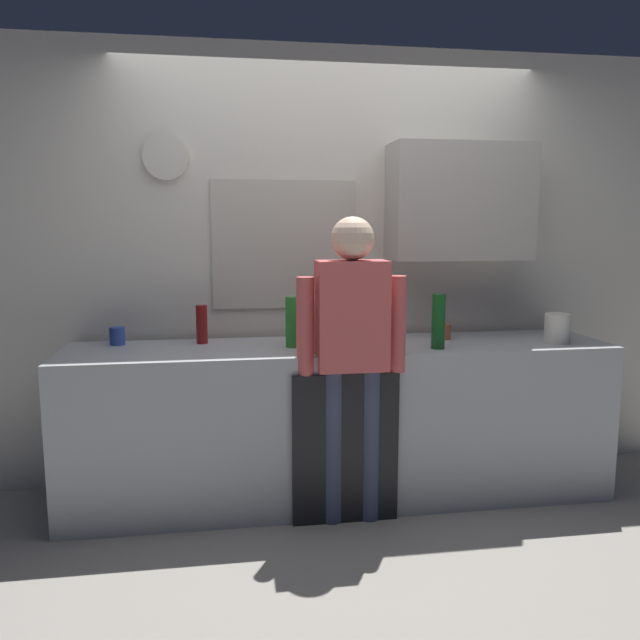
% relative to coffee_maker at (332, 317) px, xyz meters
% --- Properties ---
extents(ground_plane, '(8.00, 8.00, 0.00)m').
position_rel_coffee_maker_xyz_m(ground_plane, '(0.04, -0.38, -1.04)').
color(ground_plane, '#9E998E').
extents(kitchen_counter, '(3.05, 0.64, 0.89)m').
position_rel_coffee_maker_xyz_m(kitchen_counter, '(0.04, -0.08, -0.59)').
color(kitchen_counter, '#B2B7BC').
rests_on(kitchen_counter, ground_plane).
extents(dishwasher_panel, '(0.56, 0.02, 0.80)m').
position_rel_coffee_maker_xyz_m(dishwasher_panel, '(0.00, -0.41, -0.64)').
color(dishwasher_panel, black).
rests_on(dishwasher_panel, ground_plane).
extents(back_wall_assembly, '(4.65, 0.42, 2.60)m').
position_rel_coffee_maker_xyz_m(back_wall_assembly, '(0.13, 0.32, 0.32)').
color(back_wall_assembly, silver).
rests_on(back_wall_assembly, ground_plane).
extents(coffee_maker, '(0.20, 0.20, 0.33)m').
position_rel_coffee_maker_xyz_m(coffee_maker, '(0.00, 0.00, 0.00)').
color(coffee_maker, black).
rests_on(coffee_maker, kitchen_counter).
extents(bottle_clear_soda, '(0.09, 0.09, 0.28)m').
position_rel_coffee_maker_xyz_m(bottle_clear_soda, '(-0.23, -0.09, -0.01)').
color(bottle_clear_soda, '#2D8C33').
rests_on(bottle_clear_soda, kitchen_counter).
extents(bottle_olive_oil, '(0.06, 0.06, 0.25)m').
position_rel_coffee_maker_xyz_m(bottle_olive_oil, '(0.26, -0.32, -0.02)').
color(bottle_olive_oil, olive).
rests_on(bottle_olive_oil, kitchen_counter).
extents(bottle_green_wine, '(0.07, 0.07, 0.30)m').
position_rel_coffee_maker_xyz_m(bottle_green_wine, '(0.54, -0.26, 0.00)').
color(bottle_green_wine, '#195923').
rests_on(bottle_green_wine, kitchen_counter).
extents(bottle_red_vinegar, '(0.06, 0.06, 0.22)m').
position_rel_coffee_maker_xyz_m(bottle_red_vinegar, '(-0.73, 0.09, -0.04)').
color(bottle_red_vinegar, maroon).
rests_on(bottle_red_vinegar, kitchen_counter).
extents(cup_yellow_cup, '(0.07, 0.07, 0.08)m').
position_rel_coffee_maker_xyz_m(cup_yellow_cup, '(1.35, -0.11, -0.10)').
color(cup_yellow_cup, yellow).
rests_on(cup_yellow_cup, kitchen_counter).
extents(cup_blue_mug, '(0.08, 0.08, 0.10)m').
position_rel_coffee_maker_xyz_m(cup_blue_mug, '(-1.20, 0.12, -0.10)').
color(cup_blue_mug, '#3351B2').
rests_on(cup_blue_mug, kitchen_counter).
extents(cup_terracotta_mug, '(0.08, 0.08, 0.09)m').
position_rel_coffee_maker_xyz_m(cup_terracotta_mug, '(0.67, 0.01, -0.10)').
color(cup_terracotta_mug, '#B26647').
rests_on(cup_terracotta_mug, kitchen_counter).
extents(storage_canister, '(0.14, 0.14, 0.17)m').
position_rel_coffee_maker_xyz_m(storage_canister, '(1.26, -0.21, -0.06)').
color(storage_canister, silver).
rests_on(storage_canister, kitchen_counter).
extents(person_at_sink, '(0.57, 0.22, 1.60)m').
position_rel_coffee_maker_xyz_m(person_at_sink, '(0.04, -0.38, -0.09)').
color(person_at_sink, '#3F4766').
rests_on(person_at_sink, ground_plane).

